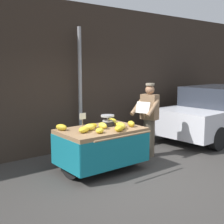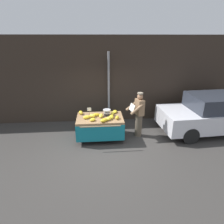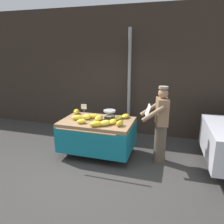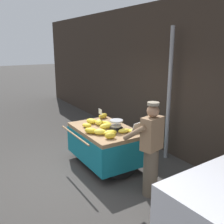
% 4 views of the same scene
% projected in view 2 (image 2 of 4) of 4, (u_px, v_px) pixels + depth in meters
% --- Properties ---
extents(ground_plane, '(60.00, 60.00, 0.00)m').
position_uv_depth(ground_plane, '(105.00, 152.00, 6.25)').
color(ground_plane, '#383533').
extents(back_wall, '(16.00, 0.24, 3.63)m').
position_uv_depth(back_wall, '(101.00, 80.00, 8.08)').
color(back_wall, '#332821').
rests_on(back_wall, ground).
extents(street_pole, '(0.09, 0.09, 3.02)m').
position_uv_depth(street_pole, '(109.00, 89.00, 7.90)').
color(street_pole, gray).
rests_on(street_pole, ground).
extents(banana_cart, '(1.68, 1.28, 0.86)m').
position_uv_depth(banana_cart, '(100.00, 123.00, 6.86)').
color(banana_cart, '#93704C').
rests_on(banana_cart, ground).
extents(weighing_scale, '(0.28, 0.28, 0.24)m').
position_uv_depth(weighing_scale, '(107.00, 113.00, 6.87)').
color(weighing_scale, black).
rests_on(weighing_scale, banana_cart).
extents(price_sign, '(0.14, 0.01, 0.34)m').
position_uv_depth(price_sign, '(89.00, 110.00, 6.74)').
color(price_sign, '#997A51').
rests_on(price_sign, banana_cart).
extents(banana_bunch_0, '(0.18, 0.30, 0.12)m').
position_uv_depth(banana_bunch_0, '(101.00, 116.00, 6.76)').
color(banana_bunch_0, yellow).
rests_on(banana_bunch_0, banana_cart).
extents(banana_bunch_1, '(0.28, 0.30, 0.12)m').
position_uv_depth(banana_bunch_1, '(109.00, 119.00, 6.52)').
color(banana_bunch_1, yellow).
rests_on(banana_bunch_1, banana_cart).
extents(banana_bunch_2, '(0.17, 0.29, 0.09)m').
position_uv_depth(banana_bunch_2, '(112.00, 114.00, 6.98)').
color(banana_bunch_2, yellow).
rests_on(banana_bunch_2, banana_cart).
extents(banana_bunch_3, '(0.30, 0.26, 0.12)m').
position_uv_depth(banana_bunch_3, '(87.00, 117.00, 6.63)').
color(banana_bunch_3, yellow).
rests_on(banana_bunch_3, banana_cart).
extents(banana_bunch_4, '(0.31, 0.29, 0.12)m').
position_uv_depth(banana_bunch_4, '(104.00, 120.00, 6.38)').
color(banana_bunch_4, gold).
rests_on(banana_bunch_4, banana_cart).
extents(banana_bunch_5, '(0.30, 0.17, 0.10)m').
position_uv_depth(banana_bunch_5, '(96.00, 115.00, 6.86)').
color(banana_bunch_5, gold).
rests_on(banana_bunch_5, banana_cart).
extents(banana_bunch_6, '(0.26, 0.25, 0.10)m').
position_uv_depth(banana_bunch_6, '(93.00, 120.00, 6.45)').
color(banana_bunch_6, yellow).
rests_on(banana_bunch_6, banana_cart).
extents(banana_bunch_7, '(0.21, 0.29, 0.12)m').
position_uv_depth(banana_bunch_7, '(81.00, 113.00, 7.02)').
color(banana_bunch_7, gold).
rests_on(banana_bunch_7, banana_cart).
extents(banana_bunch_8, '(0.26, 0.25, 0.13)m').
position_uv_depth(banana_bunch_8, '(92.00, 116.00, 6.74)').
color(banana_bunch_8, yellow).
rests_on(banana_bunch_8, banana_cart).
extents(banana_bunch_9, '(0.22, 0.29, 0.09)m').
position_uv_depth(banana_bunch_9, '(115.00, 112.00, 7.15)').
color(banana_bunch_9, yellow).
rests_on(banana_bunch_9, banana_cart).
extents(banana_bunch_10, '(0.19, 0.25, 0.12)m').
position_uv_depth(banana_bunch_10, '(117.00, 118.00, 6.59)').
color(banana_bunch_10, gold).
rests_on(banana_bunch_10, banana_cart).
extents(banana_bunch_11, '(0.20, 0.31, 0.10)m').
position_uv_depth(banana_bunch_11, '(111.00, 117.00, 6.68)').
color(banana_bunch_11, yellow).
rests_on(banana_bunch_11, banana_cart).
extents(vendor_person, '(0.66, 0.61, 1.71)m').
position_uv_depth(vendor_person, '(139.00, 115.00, 6.97)').
color(vendor_person, brown).
rests_on(vendor_person, ground).
extents(parked_car, '(3.99, 1.91, 1.51)m').
position_uv_depth(parked_car, '(212.00, 114.00, 7.37)').
color(parked_car, silver).
rests_on(parked_car, ground).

